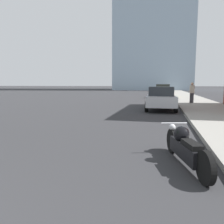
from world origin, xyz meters
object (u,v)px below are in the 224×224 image
object	(u,v)px
motorcycle	(185,147)
pedestrian	(192,92)
parked_car_black	(162,88)
parked_car_yellow	(163,91)
parked_car_red	(163,89)
parked_car_silver	(161,98)
parked_car_green	(164,87)

from	to	relation	value
motorcycle	pedestrian	world-z (taller)	pedestrian
parked_car_black	parked_car_yellow	bearing A→B (deg)	-85.26
parked_car_yellow	parked_car_red	bearing A→B (deg)	92.27
parked_car_silver	parked_car_green	xyz separation A→B (m)	(0.28, 47.84, 0.08)
parked_car_silver	parked_car_black	xyz separation A→B (m)	(-0.01, 36.10, 0.02)
parked_car_red	parked_car_black	bearing A→B (deg)	88.82
parked_car_silver	parked_car_yellow	bearing A→B (deg)	87.15
parked_car_yellow	parked_car_red	xyz separation A→B (m)	(0.03, 12.45, -0.01)
motorcycle	parked_car_yellow	world-z (taller)	parked_car_yellow
parked_car_silver	parked_car_green	distance (m)	47.85
parked_car_black	parked_car_green	bearing A→B (deg)	92.94
motorcycle	parked_car_silver	xyz separation A→B (m)	(-0.62, 10.02, 0.39)
parked_car_black	parked_car_green	distance (m)	11.74
parked_car_yellow	parked_car_green	xyz separation A→B (m)	(0.13, 34.78, 0.02)
parked_car_silver	parked_car_yellow	xyz separation A→B (m)	(0.15, 13.06, 0.06)
parked_car_green	motorcycle	bearing A→B (deg)	-84.09
parked_car_black	motorcycle	bearing A→B (deg)	-84.88
parked_car_yellow	parked_car_red	distance (m)	12.45
parked_car_yellow	pedestrian	size ratio (longest dim) A/B	2.38
motorcycle	parked_car_green	world-z (taller)	parked_car_green
parked_car_black	pedestrian	world-z (taller)	pedestrian
parked_car_red	parked_car_black	xyz separation A→B (m)	(-0.18, 10.59, -0.03)
parked_car_black	pedestrian	bearing A→B (deg)	-81.23
parked_car_silver	parked_car_black	distance (m)	36.10
parked_car_green	pedestrian	world-z (taller)	pedestrian
parked_car_red	pedestrian	distance (m)	21.36
parked_car_green	pedestrian	distance (m)	43.62
parked_car_green	parked_car_yellow	bearing A→B (deg)	-84.64
parked_car_red	parked_car_yellow	bearing A→B (deg)	-92.30
parked_car_red	pedestrian	world-z (taller)	pedestrian
parked_car_green	parked_car_black	bearing A→B (deg)	-85.83
motorcycle	parked_car_silver	world-z (taller)	parked_car_silver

